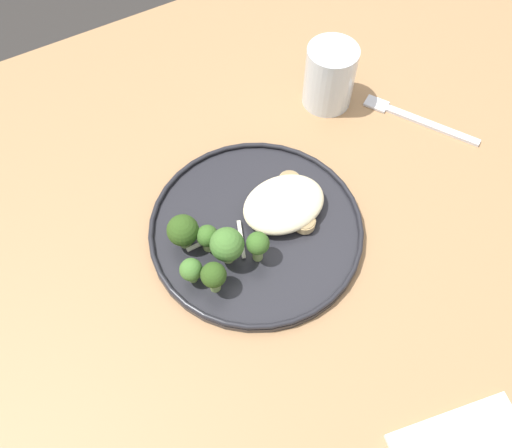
{
  "coord_description": "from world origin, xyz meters",
  "views": [
    {
      "loc": [
        0.24,
        0.32,
        1.36
      ],
      "look_at": [
        0.06,
        0.01,
        0.76
      ],
      "focal_mm": 36.81,
      "sensor_mm": 36.0,
      "label": 1
    }
  ],
  "objects_px": {
    "seared_scallop_on_noodles": "(287,208)",
    "water_glass": "(329,79)",
    "broccoli_floret_right_tilted": "(214,276)",
    "broccoli_floret_beside_noodles": "(227,245)",
    "seared_scallop_tiny_bay": "(301,224)",
    "broccoli_floret_left_leaning": "(207,237)",
    "seared_scallop_half_hidden": "(289,181)",
    "broccoli_floret_front_edge": "(183,231)",
    "dinner_fork": "(416,119)",
    "broccoli_floret_small_sprig": "(258,245)",
    "broccoli_floret_rear_charred": "(191,270)",
    "dinner_plate": "(256,228)",
    "seared_scallop_right_edge": "(272,218)"
  },
  "relations": [
    {
      "from": "seared_scallop_on_noodles",
      "to": "water_glass",
      "type": "distance_m",
      "value": 0.23
    },
    {
      "from": "broccoli_floret_right_tilted",
      "to": "water_glass",
      "type": "relative_size",
      "value": 0.53
    },
    {
      "from": "seared_scallop_on_noodles",
      "to": "broccoli_floret_beside_noodles",
      "type": "bearing_deg",
      "value": 12.91
    },
    {
      "from": "seared_scallop_tiny_bay",
      "to": "broccoli_floret_left_leaning",
      "type": "distance_m",
      "value": 0.13
    },
    {
      "from": "seared_scallop_half_hidden",
      "to": "broccoli_floret_front_edge",
      "type": "height_order",
      "value": "broccoli_floret_front_edge"
    },
    {
      "from": "seared_scallop_tiny_bay",
      "to": "dinner_fork",
      "type": "height_order",
      "value": "seared_scallop_tiny_bay"
    },
    {
      "from": "broccoli_floret_left_leaning",
      "to": "broccoli_floret_small_sprig",
      "type": "bearing_deg",
      "value": 136.86
    },
    {
      "from": "broccoli_floret_rear_charred",
      "to": "dinner_fork",
      "type": "relative_size",
      "value": 0.25
    },
    {
      "from": "broccoli_floret_left_leaning",
      "to": "broccoli_floret_beside_noodles",
      "type": "xyz_separation_m",
      "value": [
        -0.01,
        0.03,
        0.01
      ]
    },
    {
      "from": "broccoli_floret_small_sprig",
      "to": "water_glass",
      "type": "xyz_separation_m",
      "value": [
        -0.24,
        -0.2,
        0.0
      ]
    },
    {
      "from": "broccoli_floret_left_leaning",
      "to": "broccoli_floret_right_tilted",
      "type": "height_order",
      "value": "broccoli_floret_right_tilted"
    },
    {
      "from": "broccoli_floret_small_sprig",
      "to": "broccoli_floret_front_edge",
      "type": "bearing_deg",
      "value": -41.82
    },
    {
      "from": "broccoli_floret_small_sprig",
      "to": "broccoli_floret_front_edge",
      "type": "distance_m",
      "value": 0.1
    },
    {
      "from": "dinner_plate",
      "to": "broccoli_floret_rear_charred",
      "type": "relative_size",
      "value": 6.84
    },
    {
      "from": "seared_scallop_tiny_bay",
      "to": "broccoli_floret_small_sprig",
      "type": "bearing_deg",
      "value": 6.99
    },
    {
      "from": "broccoli_floret_small_sprig",
      "to": "dinner_fork",
      "type": "xyz_separation_m",
      "value": [
        -0.34,
        -0.09,
        -0.04
      ]
    },
    {
      "from": "water_glass",
      "to": "dinner_plate",
      "type": "bearing_deg",
      "value": 35.61
    },
    {
      "from": "dinner_plate",
      "to": "broccoli_floret_rear_charred",
      "type": "xyz_separation_m",
      "value": [
        0.11,
        0.03,
        0.03
      ]
    },
    {
      "from": "dinner_plate",
      "to": "seared_scallop_tiny_bay",
      "type": "distance_m",
      "value": 0.06
    },
    {
      "from": "seared_scallop_half_hidden",
      "to": "dinner_fork",
      "type": "distance_m",
      "value": 0.24
    },
    {
      "from": "broccoli_floret_small_sprig",
      "to": "broccoli_floret_beside_noodles",
      "type": "xyz_separation_m",
      "value": [
        0.03,
        -0.02,
        0.0
      ]
    },
    {
      "from": "broccoli_floret_front_edge",
      "to": "broccoli_floret_right_tilted",
      "type": "xyz_separation_m",
      "value": [
        -0.0,
        0.08,
        0.0
      ]
    },
    {
      "from": "seared_scallop_tiny_bay",
      "to": "broccoli_floret_left_leaning",
      "type": "height_order",
      "value": "broccoli_floret_left_leaning"
    },
    {
      "from": "broccoli_floret_left_leaning",
      "to": "broccoli_floret_right_tilted",
      "type": "relative_size",
      "value": 0.82
    },
    {
      "from": "dinner_plate",
      "to": "water_glass",
      "type": "xyz_separation_m",
      "value": [
        -0.22,
        -0.16,
        0.04
      ]
    },
    {
      "from": "broccoli_floret_small_sprig",
      "to": "broccoli_floret_left_leaning",
      "type": "relative_size",
      "value": 1.19
    },
    {
      "from": "broccoli_floret_small_sprig",
      "to": "broccoli_floret_beside_noodles",
      "type": "relative_size",
      "value": 0.85
    },
    {
      "from": "broccoli_floret_small_sprig",
      "to": "broccoli_floret_right_tilted",
      "type": "xyz_separation_m",
      "value": [
        0.07,
        0.01,
        0.0
      ]
    },
    {
      "from": "broccoli_floret_left_leaning",
      "to": "broccoli_floret_right_tilted",
      "type": "bearing_deg",
      "value": 70.92
    },
    {
      "from": "broccoli_floret_beside_noodles",
      "to": "dinner_fork",
      "type": "xyz_separation_m",
      "value": [
        -0.37,
        -0.07,
        -0.05
      ]
    },
    {
      "from": "broccoli_floret_rear_charred",
      "to": "seared_scallop_right_edge",
      "type": "bearing_deg",
      "value": -169.57
    },
    {
      "from": "broccoli_floret_front_edge",
      "to": "dinner_fork",
      "type": "height_order",
      "value": "broccoli_floret_front_edge"
    },
    {
      "from": "dinner_plate",
      "to": "broccoli_floret_beside_noodles",
      "type": "distance_m",
      "value": 0.07
    },
    {
      "from": "broccoli_floret_left_leaning",
      "to": "water_glass",
      "type": "distance_m",
      "value": 0.33
    },
    {
      "from": "seared_scallop_tiny_bay",
      "to": "broccoli_floret_beside_noodles",
      "type": "xyz_separation_m",
      "value": [
        0.11,
        -0.01,
        0.03
      ]
    },
    {
      "from": "broccoli_floret_left_leaning",
      "to": "broccoli_floret_front_edge",
      "type": "relative_size",
      "value": 0.8
    },
    {
      "from": "seared_scallop_half_hidden",
      "to": "broccoli_floret_left_leaning",
      "type": "bearing_deg",
      "value": 12.27
    },
    {
      "from": "seared_scallop_half_hidden",
      "to": "dinner_fork",
      "type": "xyz_separation_m",
      "value": [
        -0.24,
        -0.01,
        -0.02
      ]
    },
    {
      "from": "seared_scallop_tiny_bay",
      "to": "water_glass",
      "type": "xyz_separation_m",
      "value": [
        -0.17,
        -0.19,
        0.02
      ]
    },
    {
      "from": "broccoli_floret_small_sprig",
      "to": "dinner_fork",
      "type": "distance_m",
      "value": 0.35
    },
    {
      "from": "dinner_plate",
      "to": "broccoli_floret_beside_noodles",
      "type": "height_order",
      "value": "broccoli_floret_beside_noodles"
    },
    {
      "from": "dinner_plate",
      "to": "seared_scallop_on_noodles",
      "type": "distance_m",
      "value": 0.05
    },
    {
      "from": "seared_scallop_right_edge",
      "to": "broccoli_floret_small_sprig",
      "type": "relative_size",
      "value": 0.51
    },
    {
      "from": "seared_scallop_right_edge",
      "to": "water_glass",
      "type": "xyz_separation_m",
      "value": [
        -0.2,
        -0.16,
        0.02
      ]
    },
    {
      "from": "seared_scallop_right_edge",
      "to": "water_glass",
      "type": "height_order",
      "value": "water_glass"
    },
    {
      "from": "seared_scallop_tiny_bay",
      "to": "broccoli_floret_right_tilted",
      "type": "relative_size",
      "value": 0.54
    },
    {
      "from": "water_glass",
      "to": "broccoli_floret_rear_charred",
      "type": "bearing_deg",
      "value": 29.31
    },
    {
      "from": "broccoli_floret_small_sprig",
      "to": "broccoli_floret_right_tilted",
      "type": "height_order",
      "value": "broccoli_floret_right_tilted"
    },
    {
      "from": "seared_scallop_tiny_bay",
      "to": "water_glass",
      "type": "bearing_deg",
      "value": -131.59
    },
    {
      "from": "broccoli_floret_small_sprig",
      "to": "seared_scallop_half_hidden",
      "type": "bearing_deg",
      "value": -141.12
    }
  ]
}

